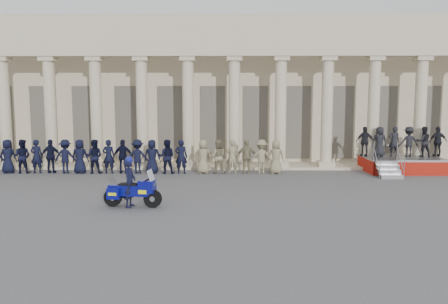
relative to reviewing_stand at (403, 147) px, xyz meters
The scene contains 6 objects.
ground 12.79m from the reviewing_stand, 145.60° to the right, with size 90.00×90.00×0.00m, color #4D4D4F.
building 13.32m from the reviewing_stand, 144.25° to the left, with size 40.00×12.50×9.00m.
officer_rank 15.15m from the reviewing_stand, behind, with size 16.83×0.69×1.81m.
reviewing_stand is the anchor object (origin of this frame).
motorcycle 15.43m from the reviewing_stand, 147.30° to the right, with size 2.16×0.93×1.39m.
rider 15.51m from the reviewing_stand, 147.57° to the right, with size 0.49×0.69×1.86m.
Camera 1 is at (1.02, -16.63, 3.81)m, focal length 35.00 mm.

